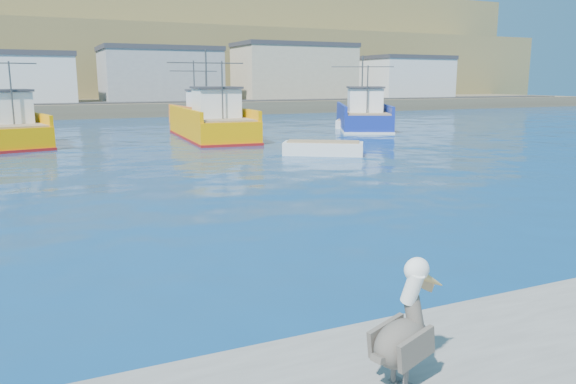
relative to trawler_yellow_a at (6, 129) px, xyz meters
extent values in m
plane|color=navy|center=(8.05, -32.41, -1.04)|extent=(260.00, 260.00, 0.00)
cube|color=brown|center=(8.05, 39.59, -0.24)|extent=(160.00, 30.00, 1.60)
cube|color=olive|center=(8.05, 65.59, 4.96)|extent=(180.00, 40.00, 14.00)
cube|color=olive|center=(8.05, 85.59, 9.96)|extent=(200.00, 40.00, 24.00)
cube|color=#2D2D2D|center=(8.05, 28.59, 0.61)|extent=(150.00, 5.00, 0.10)
cube|color=gray|center=(18.05, 34.59, 3.81)|extent=(15.00, 10.00, 6.50)
cube|color=#333338|center=(18.05, 34.59, 7.36)|extent=(15.30, 10.20, 0.60)
cube|color=tan|center=(38.05, 34.59, 4.31)|extent=(17.00, 9.00, 7.50)
cube|color=#333338|center=(38.05, 34.59, 8.36)|extent=(17.34, 9.18, 0.60)
cube|color=silver|center=(58.05, 34.59, 3.56)|extent=(13.00, 10.00, 6.00)
cube|color=#333338|center=(58.05, 34.59, 6.86)|extent=(13.26, 10.20, 0.60)
cube|color=#EC9600|center=(-0.05, 0.28, -0.32)|extent=(5.78, 11.60, 1.44)
cube|color=#EC9600|center=(1.65, 0.61, 0.75)|extent=(2.33, 10.70, 0.70)
cube|color=maroon|center=(-0.05, 0.28, -0.99)|extent=(5.90, 11.83, 0.25)
cube|color=#8C7251|center=(-0.05, 0.28, 0.45)|extent=(5.41, 11.10, 0.10)
cube|color=white|center=(0.27, -1.36, 1.50)|extent=(3.08, 3.22, 2.00)
cube|color=#333338|center=(0.27, -1.36, 2.60)|extent=(3.32, 3.58, 0.15)
cylinder|color=#4C4C4C|center=(0.59, -2.99, 2.40)|extent=(0.12, 0.12, 4.00)
cube|color=#EC9600|center=(13.88, -1.60, -0.25)|extent=(5.02, 12.37, 1.57)
cube|color=#EC9600|center=(15.84, -1.74, 0.88)|extent=(1.09, 11.85, 0.70)
cube|color=#EC9600|center=(11.92, -1.46, 0.88)|extent=(1.09, 11.85, 0.70)
cube|color=maroon|center=(13.88, -1.60, -0.99)|extent=(5.13, 12.62, 0.25)
cube|color=#8C7251|center=(13.88, -1.60, 0.58)|extent=(4.66, 11.86, 0.10)
cube|color=white|center=(13.75, -3.41, 1.63)|extent=(3.13, 3.23, 2.00)
cube|color=#333338|center=(13.75, -3.41, 2.73)|extent=(3.37, 3.60, 0.15)
cylinder|color=#4C4C4C|center=(13.97, -0.39, 3.03)|extent=(0.13, 0.13, 5.00)
cylinder|color=#4C4C4C|center=(13.63, -5.22, 2.53)|extent=(0.11, 0.11, 4.00)
cylinder|color=#4C4C4C|center=(13.97, -0.39, 4.53)|extent=(5.85, 0.49, 0.08)
cube|color=navy|center=(28.85, 0.94, -0.29)|extent=(8.76, 12.09, 1.50)
cube|color=navy|center=(30.54, 0.09, 0.81)|extent=(5.27, 10.19, 0.70)
cube|color=navy|center=(27.15, 1.79, 0.81)|extent=(5.27, 10.19, 0.70)
cube|color=silver|center=(28.85, 0.94, -0.99)|extent=(8.93, 12.34, 0.25)
cube|color=#8C7251|center=(28.85, 0.94, 0.51)|extent=(8.26, 11.54, 0.10)
cube|color=white|center=(28.07, -0.61, 1.56)|extent=(3.81, 3.84, 2.00)
cube|color=#333338|center=(28.07, -0.61, 2.66)|extent=(4.14, 4.23, 0.15)
cylinder|color=#4C4C4C|center=(29.36, 1.97, 2.96)|extent=(0.16, 0.16, 5.00)
cylinder|color=#4C4C4C|center=(27.30, -2.15, 2.46)|extent=(0.13, 0.13, 4.00)
cylinder|color=#4C4C4C|center=(29.36, 1.97, 4.46)|extent=(5.08, 2.60, 0.08)
cube|color=orange|center=(16.57, 11.46, -0.45)|extent=(3.67, 9.17, 1.18)
cube|color=orange|center=(18.17, 11.51, 0.49)|extent=(0.47, 8.89, 0.70)
cube|color=orange|center=(14.97, 11.41, 0.49)|extent=(0.47, 8.89, 0.70)
cube|color=#8C7251|center=(16.57, 11.46, 0.19)|extent=(3.39, 8.80, 0.10)
cube|color=white|center=(16.61, 10.10, 1.24)|extent=(2.45, 2.34, 2.00)
cube|color=#333338|center=(16.61, 10.10, 2.34)|extent=(2.63, 2.61, 0.15)
cylinder|color=#4C4C4C|center=(16.54, 12.37, 2.64)|extent=(0.12, 0.12, 5.00)
cylinder|color=#4C4C4C|center=(16.65, 8.74, 2.14)|extent=(0.10, 0.10, 4.00)
cylinder|color=#4C4C4C|center=(16.54, 12.37, 4.14)|extent=(4.76, 0.22, 0.08)
cube|color=silver|center=(16.86, -13.82, -0.75)|extent=(4.73, 3.84, 0.92)
cube|color=#8C7251|center=(16.86, -13.82, -0.26)|extent=(4.16, 3.30, 0.09)
cube|color=silver|center=(28.34, 2.92, -0.76)|extent=(3.88, 4.56, 0.90)
cube|color=#8C7251|center=(28.34, 2.92, -0.28)|extent=(3.35, 4.00, 0.09)
cylinder|color=#595451|center=(5.35, -37.28, -0.39)|extent=(0.08, 0.08, 0.30)
cylinder|color=#595451|center=(5.30, -37.09, -0.39)|extent=(0.08, 0.08, 0.30)
cube|color=#595451|center=(5.35, -37.08, -0.53)|extent=(0.18, 0.16, 0.02)
ellipsoid|color=#38332D|center=(5.35, -37.18, 0.01)|extent=(0.99, 0.74, 0.61)
cube|color=#38332D|center=(5.39, -37.42, 0.04)|extent=(0.68, 0.24, 0.44)
cube|color=#38332D|center=(5.26, -36.96, 0.04)|extent=(0.68, 0.24, 0.44)
cube|color=#38332D|center=(4.98, -37.28, -0.06)|extent=(0.27, 0.22, 0.13)
cylinder|color=#38332D|center=(5.55, -37.13, 0.34)|extent=(0.28, 0.36, 0.48)
cylinder|color=white|center=(5.50, -37.14, 0.70)|extent=(0.27, 0.35, 0.45)
ellipsoid|color=white|center=(5.57, -37.12, 0.93)|extent=(0.42, 0.36, 0.30)
cone|color=gold|center=(5.83, -37.05, 0.73)|extent=(0.63, 0.30, 0.42)
cube|color=tan|center=(5.73, -37.08, 0.69)|extent=(0.37, 0.15, 0.27)
camera|label=1|loc=(1.35, -42.44, 3.21)|focal=35.00mm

